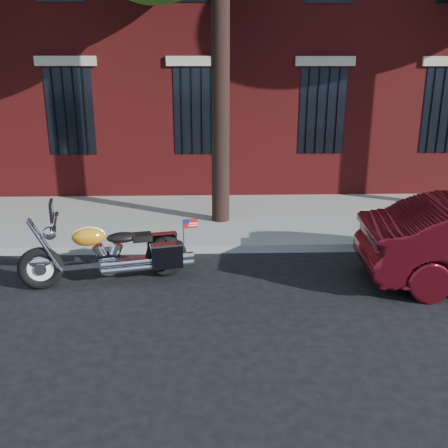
{
  "coord_description": "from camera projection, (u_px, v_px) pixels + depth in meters",
  "views": [
    {
      "loc": [
        0.25,
        -7.09,
        3.14
      ],
      "look_at": [
        0.5,
        0.8,
        0.71
      ],
      "focal_mm": 40.0,
      "sensor_mm": 36.0,
      "label": 1
    }
  ],
  "objects": [
    {
      "name": "curb",
      "position": [
        195.0,
        248.0,
        8.98
      ],
      "size": [
        40.0,
        0.16,
        0.15
      ],
      "primitive_type": "cube",
      "color": "gray",
      "rests_on": "ground"
    },
    {
      "name": "sidewalk",
      "position": [
        197.0,
        219.0,
        10.78
      ],
      "size": [
        40.0,
        3.6,
        0.15
      ],
      "primitive_type": "cube",
      "color": "gray",
      "rests_on": "ground"
    },
    {
      "name": "ground",
      "position": [
        193.0,
        283.0,
        7.68
      ],
      "size": [
        120.0,
        120.0,
        0.0
      ],
      "primitive_type": "plane",
      "color": "black",
      "rests_on": "ground"
    },
    {
      "name": "motorcycle",
      "position": [
        114.0,
        254.0,
        7.61
      ],
      "size": [
        2.67,
        1.13,
        1.34
      ],
      "rotation": [
        0.0,
        0.0,
        0.24
      ],
      "color": "black",
      "rests_on": "ground"
    }
  ]
}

